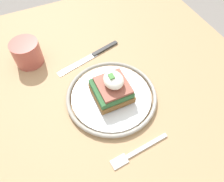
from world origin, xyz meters
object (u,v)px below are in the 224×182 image
sandwich (112,89)px  knife (94,55)px  cup (27,53)px  fork (137,151)px  plate (112,97)px

sandwich → knife: (0.16, -0.01, -0.04)m
sandwich → cup: size_ratio=1.16×
knife → cup: (0.05, 0.18, 0.03)m
knife → cup: 0.19m
knife → cup: size_ratio=2.63×
cup → fork: bearing=-157.4°
knife → sandwich: bearing=174.9°
plate → knife: size_ratio=1.12×
plate → cup: 0.27m
plate → sandwich: (0.00, -0.00, 0.03)m
plate → sandwich: sandwich is taller
sandwich → knife: bearing=-5.1°
plate → fork: bearing=176.7°
fork → cup: cup is taller
plate → fork: size_ratio=1.61×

